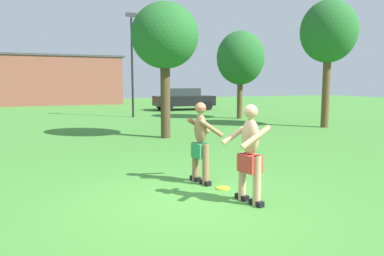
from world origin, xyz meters
name	(u,v)px	position (x,y,z in m)	size (l,w,h in m)	color
ground_plane	(190,203)	(0.00, 0.00, 0.00)	(80.00, 80.00, 0.00)	#428433
player_with_cap	(201,139)	(0.66, 1.05, 0.88)	(0.60, 0.63, 1.62)	black
player_in_red	(250,152)	(0.92, -0.37, 0.86)	(0.62, 0.63, 1.64)	black
frisbee	(223,188)	(0.89, 0.51, 0.01)	(0.26, 0.26, 0.03)	yellow
car_black_mid_lot	(183,99)	(7.31, 19.32, 0.82)	(4.33, 2.09, 1.58)	black
lamp_post	(132,54)	(2.65, 15.28, 3.58)	(0.60, 0.24, 5.86)	black
outbuilding_behind_lot	(47,80)	(-1.74, 30.05, 2.21)	(13.38, 4.53, 4.40)	brown
tree_left_field	(329,33)	(9.46, 7.27, 4.14)	(2.43, 2.43, 5.55)	brown
tree_right_field	(240,58)	(7.94, 12.23, 3.30)	(2.60, 2.60, 4.78)	brown
tree_near_building	(165,37)	(1.90, 7.02, 3.58)	(2.38, 2.38, 4.79)	#4C3823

